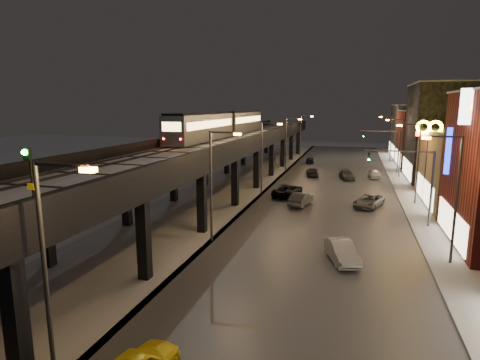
# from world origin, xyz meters

# --- Properties ---
(ground) EXTENTS (220.00, 220.00, 0.00)m
(ground) POSITION_xyz_m (0.00, 0.00, 0.00)
(ground) COLOR silver
(road_surface) EXTENTS (17.00, 120.00, 0.06)m
(road_surface) POSITION_xyz_m (7.50, 35.00, 0.03)
(road_surface) COLOR #46474D
(road_surface) RESTS_ON ground
(sidewalk_right) EXTENTS (4.00, 120.00, 0.14)m
(sidewalk_right) POSITION_xyz_m (17.50, 35.00, 0.07)
(sidewalk_right) COLOR #9FA1A8
(sidewalk_right) RESTS_ON ground
(under_viaduct_pavement) EXTENTS (11.00, 120.00, 0.06)m
(under_viaduct_pavement) POSITION_xyz_m (-6.00, 35.00, 0.03)
(under_viaduct_pavement) COLOR #9FA1A8
(under_viaduct_pavement) RESTS_ON ground
(elevated_viaduct) EXTENTS (9.00, 100.00, 6.30)m
(elevated_viaduct) POSITION_xyz_m (-6.00, 31.84, 5.62)
(elevated_viaduct) COLOR black
(elevated_viaduct) RESTS_ON ground
(viaduct_trackbed) EXTENTS (8.40, 100.00, 0.32)m
(viaduct_trackbed) POSITION_xyz_m (-6.01, 31.97, 6.39)
(viaduct_trackbed) COLOR #B2B7C1
(viaduct_trackbed) RESTS_ON elevated_viaduct
(viaduct_parapet_streetside) EXTENTS (0.30, 100.00, 1.10)m
(viaduct_parapet_streetside) POSITION_xyz_m (-1.65, 32.00, 6.85)
(viaduct_parapet_streetside) COLOR black
(viaduct_parapet_streetside) RESTS_ON elevated_viaduct
(viaduct_parapet_far) EXTENTS (0.30, 100.00, 1.10)m
(viaduct_parapet_far) POSITION_xyz_m (-10.35, 32.00, 6.85)
(viaduct_parapet_far) COLOR black
(viaduct_parapet_far) RESTS_ON elevated_viaduct
(building_d) EXTENTS (12.20, 13.20, 14.16)m
(building_d) POSITION_xyz_m (23.99, 48.00, 7.08)
(building_d) COLOR black
(building_d) RESTS_ON ground
(building_e) EXTENTS (12.20, 12.20, 10.16)m
(building_e) POSITION_xyz_m (23.99, 62.00, 5.08)
(building_e) COLOR maroon
(building_e) RESTS_ON ground
(building_f) EXTENTS (12.20, 16.20, 11.16)m
(building_f) POSITION_xyz_m (23.99, 76.00, 5.58)
(building_f) COLOR #3E3E41
(building_f) RESTS_ON ground
(streetlight_left_0) EXTENTS (2.57, 0.28, 9.00)m
(streetlight_left_0) POSITION_xyz_m (-0.43, -5.00, 5.24)
(streetlight_left_0) COLOR #38383A
(streetlight_left_0) RESTS_ON ground
(streetlight_left_1) EXTENTS (2.57, 0.28, 9.00)m
(streetlight_left_1) POSITION_xyz_m (-0.43, 13.00, 5.24)
(streetlight_left_1) COLOR #38383A
(streetlight_left_1) RESTS_ON ground
(streetlight_right_1) EXTENTS (2.56, 0.28, 9.00)m
(streetlight_right_1) POSITION_xyz_m (16.73, 13.00, 5.24)
(streetlight_right_1) COLOR #38383A
(streetlight_right_1) RESTS_ON ground
(streetlight_left_2) EXTENTS (2.57, 0.28, 9.00)m
(streetlight_left_2) POSITION_xyz_m (-0.43, 31.00, 5.24)
(streetlight_left_2) COLOR #38383A
(streetlight_left_2) RESTS_ON ground
(streetlight_right_2) EXTENTS (2.56, 0.28, 9.00)m
(streetlight_right_2) POSITION_xyz_m (16.73, 31.00, 5.24)
(streetlight_right_2) COLOR #38383A
(streetlight_right_2) RESTS_ON ground
(streetlight_left_3) EXTENTS (2.57, 0.28, 9.00)m
(streetlight_left_3) POSITION_xyz_m (-0.43, 49.00, 5.24)
(streetlight_left_3) COLOR #38383A
(streetlight_left_3) RESTS_ON ground
(streetlight_right_3) EXTENTS (2.56, 0.28, 9.00)m
(streetlight_right_3) POSITION_xyz_m (16.73, 49.00, 5.24)
(streetlight_right_3) COLOR #38383A
(streetlight_right_3) RESTS_ON ground
(streetlight_left_4) EXTENTS (2.57, 0.28, 9.00)m
(streetlight_left_4) POSITION_xyz_m (-0.43, 67.00, 5.24)
(streetlight_left_4) COLOR #38383A
(streetlight_left_4) RESTS_ON ground
(streetlight_right_4) EXTENTS (2.56, 0.28, 9.00)m
(streetlight_right_4) POSITION_xyz_m (16.73, 67.00, 5.24)
(streetlight_right_4) COLOR #38383A
(streetlight_right_4) RESTS_ON ground
(traffic_light_rig_a) EXTENTS (6.10, 0.34, 7.00)m
(traffic_light_rig_a) POSITION_xyz_m (15.84, 22.00, 4.50)
(traffic_light_rig_a) COLOR #38383A
(traffic_light_rig_a) RESTS_ON ground
(traffic_light_rig_b) EXTENTS (6.10, 0.34, 7.00)m
(traffic_light_rig_b) POSITION_xyz_m (15.84, 52.00, 4.50)
(traffic_light_rig_b) COLOR #38383A
(traffic_light_rig_b) RESTS_ON ground
(subway_train) EXTENTS (2.94, 35.77, 3.51)m
(subway_train) POSITION_xyz_m (-8.50, 40.21, 8.36)
(subway_train) COLOR gray
(subway_train) RESTS_ON viaduct_trackbed
(rail_signal) EXTENTS (0.31, 0.41, 2.68)m
(rail_signal) POSITION_xyz_m (-2.10, -3.82, 8.52)
(rail_signal) COLOR black
(rail_signal) RESTS_ON viaduct_trackbed
(car_near_white) EXTENTS (2.39, 4.68, 1.47)m
(car_near_white) POSITION_xyz_m (4.77, 26.80, 0.73)
(car_near_white) COLOR #3A3A3C
(car_near_white) RESTS_ON ground
(car_mid_silver) EXTENTS (3.37, 5.81, 1.52)m
(car_mid_silver) POSITION_xyz_m (2.63, 30.88, 0.76)
(car_mid_silver) COLOR black
(car_mid_silver) RESTS_ON ground
(car_mid_dark) EXTENTS (2.39, 4.50, 1.24)m
(car_mid_dark) POSITION_xyz_m (3.99, 46.40, 0.62)
(car_mid_dark) COLOR black
(car_mid_dark) RESTS_ON ground
(car_far_white) EXTENTS (1.85, 3.76, 1.23)m
(car_far_white) POSITION_xyz_m (2.02, 60.85, 0.62)
(car_far_white) COLOR #10193B
(car_far_white) RESTS_ON ground
(car_onc_silver) EXTENTS (2.85, 4.70, 1.46)m
(car_onc_silver) POSITION_xyz_m (9.66, 11.36, 0.73)
(car_onc_silver) COLOR #9D9FA3
(car_onc_silver) RESTS_ON ground
(car_onc_dark) EXTENTS (3.73, 5.31, 1.35)m
(car_onc_dark) POSITION_xyz_m (11.95, 28.14, 0.67)
(car_onc_dark) COLOR #5F6061
(car_onc_dark) RESTS_ON ground
(car_onc_white) EXTENTS (2.76, 4.75, 1.29)m
(car_onc_white) POSITION_xyz_m (9.27, 44.96, 0.65)
(car_onc_white) COLOR #3C4046
(car_onc_white) RESTS_ON ground
(car_onc_red) EXTENTS (2.06, 4.11, 1.34)m
(car_onc_red) POSITION_xyz_m (13.31, 47.08, 0.67)
(car_onc_red) COLOR silver
(car_onc_red) RESTS_ON ground
(sign_mcdonalds) EXTENTS (2.78, 0.71, 9.36)m
(sign_mcdonalds) POSITION_xyz_m (18.00, 31.96, 7.51)
(sign_mcdonalds) COLOR #38383A
(sign_mcdonalds) RESTS_ON ground
(sign_citgo) EXTENTS (2.56, 0.39, 12.15)m
(sign_citgo) POSITION_xyz_m (18.50, 15.54, 9.42)
(sign_citgo) COLOR #38383A
(sign_citgo) RESTS_ON ground
(sign_carwash) EXTENTS (1.76, 0.35, 9.13)m
(sign_carwash) POSITION_xyz_m (18.50, 20.96, 6.49)
(sign_carwash) COLOR #38383A
(sign_carwash) RESTS_ON ground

